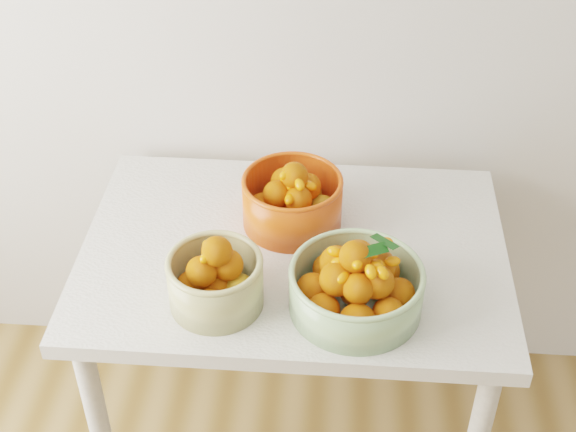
% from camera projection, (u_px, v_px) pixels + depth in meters
% --- Properties ---
extents(table, '(1.00, 0.70, 0.75)m').
position_uv_depth(table, '(294.00, 277.00, 1.95)').
color(table, silver).
rests_on(table, ground).
extents(bowl_cream, '(0.23, 0.23, 0.18)m').
position_uv_depth(bowl_cream, '(215.00, 279.00, 1.70)').
color(bowl_cream, tan).
rests_on(bowl_cream, table).
extents(bowl_green, '(0.29, 0.29, 0.19)m').
position_uv_depth(bowl_green, '(356.00, 286.00, 1.69)').
color(bowl_green, '#97B983').
rests_on(bowl_green, table).
extents(bowl_orange, '(0.28, 0.28, 0.17)m').
position_uv_depth(bowl_orange, '(292.00, 200.00, 1.92)').
color(bowl_orange, red).
rests_on(bowl_orange, table).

